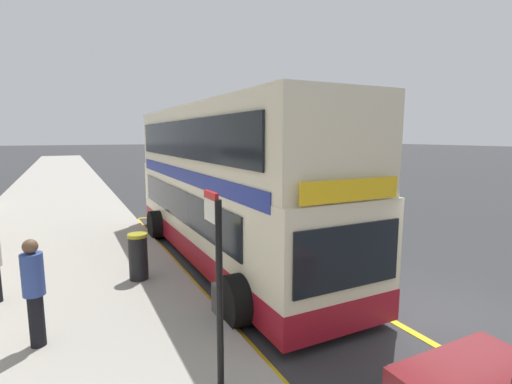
{
  "coord_description": "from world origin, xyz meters",
  "views": [
    {
      "loc": [
        -6.56,
        -4.57,
        3.59
      ],
      "look_at": [
        -0.64,
        7.08,
        1.64
      ],
      "focal_mm": 26.53,
      "sensor_mm": 36.0,
      "label": 1
    }
  ],
  "objects_px": {
    "parked_car_black_far": "(226,180)",
    "litter_bin": "(138,256)",
    "bus_stop_sign": "(217,279)",
    "pedestrian_waiting_near_sign": "(34,288)",
    "double_decker_bus": "(224,189)",
    "parked_car_grey_behind": "(188,163)",
    "parked_car_white_across": "(237,173)"
  },
  "relations": [
    {
      "from": "parked_car_grey_behind",
      "to": "litter_bin",
      "type": "bearing_deg",
      "value": 70.11
    },
    {
      "from": "pedestrian_waiting_near_sign",
      "to": "litter_bin",
      "type": "relative_size",
      "value": 1.61
    },
    {
      "from": "pedestrian_waiting_near_sign",
      "to": "litter_bin",
      "type": "height_order",
      "value": "pedestrian_waiting_near_sign"
    },
    {
      "from": "bus_stop_sign",
      "to": "parked_car_white_across",
      "type": "distance_m",
      "value": 24.0
    },
    {
      "from": "parked_car_white_across",
      "to": "pedestrian_waiting_near_sign",
      "type": "height_order",
      "value": "pedestrian_waiting_near_sign"
    },
    {
      "from": "bus_stop_sign",
      "to": "pedestrian_waiting_near_sign",
      "type": "bearing_deg",
      "value": 132.99
    },
    {
      "from": "litter_bin",
      "to": "double_decker_bus",
      "type": "bearing_deg",
      "value": 20.36
    },
    {
      "from": "pedestrian_waiting_near_sign",
      "to": "litter_bin",
      "type": "distance_m",
      "value": 3.08
    },
    {
      "from": "bus_stop_sign",
      "to": "pedestrian_waiting_near_sign",
      "type": "distance_m",
      "value": 3.37
    },
    {
      "from": "parked_car_black_far",
      "to": "double_decker_bus",
      "type": "bearing_deg",
      "value": -112.87
    },
    {
      "from": "parked_car_grey_behind",
      "to": "parked_car_black_far",
      "type": "xyz_separation_m",
      "value": [
        -2.36,
        -16.32,
        0.0
      ]
    },
    {
      "from": "parked_car_black_far",
      "to": "pedestrian_waiting_near_sign",
      "type": "distance_m",
      "value": 18.33
    },
    {
      "from": "bus_stop_sign",
      "to": "parked_car_black_far",
      "type": "xyz_separation_m",
      "value": [
        7.51,
        17.93,
        -0.94
      ]
    },
    {
      "from": "parked_car_grey_behind",
      "to": "litter_bin",
      "type": "xyz_separation_m",
      "value": [
        -10.1,
        -29.54,
        -0.09
      ]
    },
    {
      "from": "parked_car_white_across",
      "to": "pedestrian_waiting_near_sign",
      "type": "distance_m",
      "value": 22.93
    },
    {
      "from": "pedestrian_waiting_near_sign",
      "to": "parked_car_white_across",
      "type": "bearing_deg",
      "value": 57.76
    },
    {
      "from": "parked_car_black_far",
      "to": "litter_bin",
      "type": "distance_m",
      "value": 15.32
    },
    {
      "from": "parked_car_grey_behind",
      "to": "double_decker_bus",
      "type": "bearing_deg",
      "value": 74.38
    },
    {
      "from": "double_decker_bus",
      "to": "parked_car_grey_behind",
      "type": "relative_size",
      "value": 2.59
    },
    {
      "from": "double_decker_bus",
      "to": "parked_car_grey_behind",
      "type": "xyz_separation_m",
      "value": [
        7.44,
        28.55,
        -1.26
      ]
    },
    {
      "from": "bus_stop_sign",
      "to": "parked_car_white_across",
      "type": "xyz_separation_m",
      "value": [
        9.97,
        21.81,
        -0.94
      ]
    },
    {
      "from": "pedestrian_waiting_near_sign",
      "to": "parked_car_grey_behind",
      "type": "bearing_deg",
      "value": 69.15
    },
    {
      "from": "double_decker_bus",
      "to": "pedestrian_waiting_near_sign",
      "type": "height_order",
      "value": "double_decker_bus"
    },
    {
      "from": "bus_stop_sign",
      "to": "pedestrian_waiting_near_sign",
      "type": "height_order",
      "value": "bus_stop_sign"
    },
    {
      "from": "parked_car_grey_behind",
      "to": "litter_bin",
      "type": "distance_m",
      "value": 31.22
    },
    {
      "from": "parked_car_black_far",
      "to": "litter_bin",
      "type": "bearing_deg",
      "value": -120.67
    },
    {
      "from": "parked_car_white_across",
      "to": "double_decker_bus",
      "type": "bearing_deg",
      "value": -114.6
    },
    {
      "from": "double_decker_bus",
      "to": "pedestrian_waiting_near_sign",
      "type": "distance_m",
      "value": 5.79
    },
    {
      "from": "bus_stop_sign",
      "to": "litter_bin",
      "type": "bearing_deg",
      "value": 92.9
    },
    {
      "from": "double_decker_bus",
      "to": "pedestrian_waiting_near_sign",
      "type": "xyz_separation_m",
      "value": [
        -4.68,
        -3.27,
        -0.93
      ]
    },
    {
      "from": "parked_car_black_far",
      "to": "litter_bin",
      "type": "xyz_separation_m",
      "value": [
        -7.75,
        -13.22,
        -0.09
      ]
    },
    {
      "from": "double_decker_bus",
      "to": "pedestrian_waiting_near_sign",
      "type": "relative_size",
      "value": 6.0
    }
  ]
}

